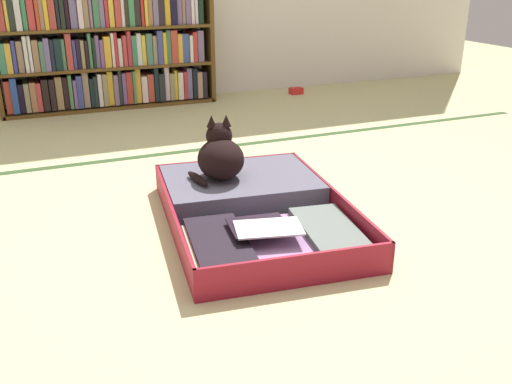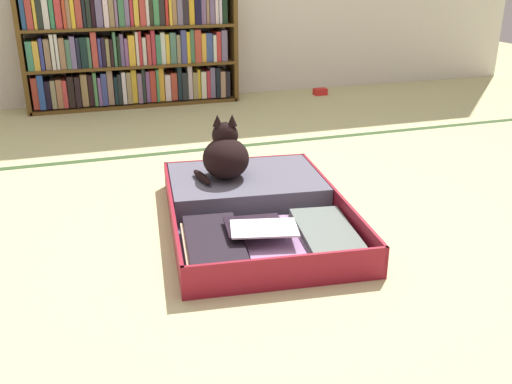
% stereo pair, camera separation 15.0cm
% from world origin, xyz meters
% --- Properties ---
extents(ground_plane, '(10.00, 10.00, 0.00)m').
position_xyz_m(ground_plane, '(0.00, 0.00, 0.00)').
color(ground_plane, '#C4C288').
extents(tatami_border, '(4.80, 0.05, 0.00)m').
position_xyz_m(tatami_border, '(0.00, 1.04, 0.00)').
color(tatami_border, '#314B26').
rests_on(tatami_border, ground_plane).
extents(bookshelf, '(1.49, 0.25, 0.84)m').
position_xyz_m(bookshelf, '(-0.09, 2.25, 0.41)').
color(bookshelf, brown).
rests_on(bookshelf, ground_plane).
extents(open_suitcase, '(0.78, 1.06, 0.12)m').
position_xyz_m(open_suitcase, '(0.11, 0.09, 0.05)').
color(open_suitcase, maroon).
rests_on(open_suitcase, ground_plane).
extents(black_cat, '(0.26, 0.28, 0.26)m').
position_xyz_m(black_cat, '(0.05, 0.29, 0.21)').
color(black_cat, black).
rests_on(black_cat, open_suitcase).
extents(small_red_pouch, '(0.10, 0.07, 0.05)m').
position_xyz_m(small_red_pouch, '(1.33, 2.15, 0.02)').
color(small_red_pouch, red).
rests_on(small_red_pouch, ground_plane).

